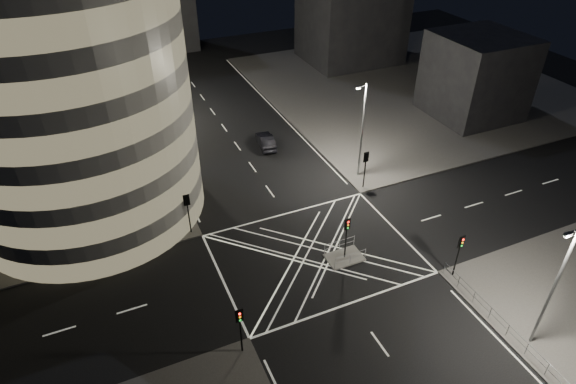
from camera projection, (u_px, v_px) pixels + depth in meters
name	position (u px, v px, depth m)	size (l,w,h in m)	color
ground	(315.00, 253.00, 40.34)	(120.00, 120.00, 0.00)	black
sidewalk_far_right	(410.00, 85.00, 70.17)	(42.00, 42.00, 0.15)	#484744
central_island	(344.00, 257.00, 39.83)	(3.00, 2.00, 0.15)	slate
office_block_rear	(1.00, 20.00, 58.21)	(24.00, 16.00, 22.00)	gray
building_right_far	(352.00, 12.00, 74.60)	(14.00, 12.00, 15.00)	black
building_right_near	(476.00, 76.00, 59.34)	(10.00, 10.00, 10.00)	black
tree_a	(159.00, 182.00, 41.04)	(4.29, 4.29, 6.84)	black
tree_b	(145.00, 142.00, 45.05)	(4.66, 4.66, 7.91)	black
tree_c	(135.00, 121.00, 49.84)	(3.76, 3.76, 6.90)	black
tree_d	(125.00, 93.00, 53.91)	(4.82, 4.82, 8.26)	black
tree_e	(121.00, 87.00, 59.35)	(4.34, 4.34, 6.36)	black
traffic_signal_fl	(187.00, 207.00, 40.86)	(0.55, 0.22, 4.00)	black
traffic_signal_nl	(240.00, 323.00, 30.66)	(0.55, 0.22, 4.00)	black
traffic_signal_fr	(366.00, 163.00, 46.69)	(0.55, 0.22, 4.00)	black
traffic_signal_nr	(459.00, 249.00, 36.48)	(0.55, 0.22, 4.00)	black
traffic_signal_island	(347.00, 231.00, 38.21)	(0.55, 0.22, 4.00)	black
street_lamp_left_near	(163.00, 153.00, 43.06)	(1.25, 0.25, 10.00)	slate
street_lamp_left_far	(131.00, 83.00, 56.57)	(1.25, 0.25, 10.00)	slate
street_lamp_right_far	(362.00, 128.00, 47.05)	(1.25, 0.25, 10.00)	slate
street_lamp_right_near	(554.00, 285.00, 29.79)	(1.25, 0.25, 10.00)	slate
railing_near_right	(499.00, 321.00, 33.57)	(0.06, 11.70, 1.10)	slate
railing_island_south	(350.00, 259.00, 38.80)	(2.80, 0.06, 1.10)	slate
railing_island_north	(340.00, 245.00, 40.15)	(2.80, 0.06, 1.10)	slate
sedan	(266.00, 141.00, 54.81)	(1.57, 4.50, 1.48)	black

